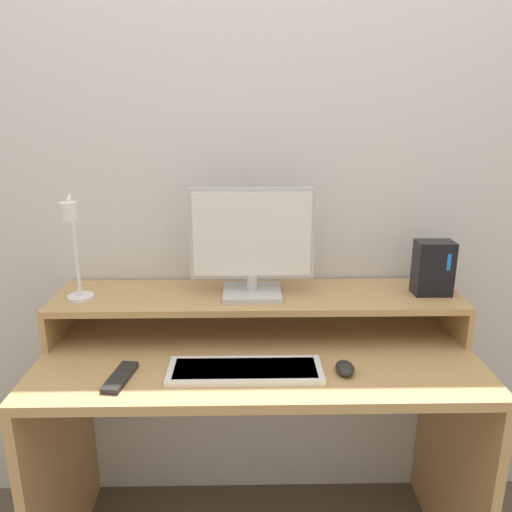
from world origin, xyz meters
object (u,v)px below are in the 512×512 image
Objects in this scene: monitor at (252,243)px; remote_control at (120,377)px; keyboard at (245,370)px; router_dock at (433,268)px; desk_lamp at (74,245)px; mouse at (345,368)px.

monitor reaches higher than remote_control.
keyboard is 2.69× the size of remote_control.
remote_control is at bearing -162.96° from router_dock.
remote_control is at bearing -52.29° from desk_lamp.
remote_control is (0.17, -0.22, -0.33)m from desk_lamp.
monitor is 0.57m from remote_control.
monitor is at bearing 85.06° from keyboard.
monitor is 0.90× the size of keyboard.
router_dock is at bearing 0.20° from monitor.
desk_lamp is at bearing -171.52° from monitor.
monitor is 0.55m from desk_lamp.
keyboard is at bearing 179.44° from mouse.
remote_control is (-0.98, -0.30, -0.22)m from router_dock.
mouse is at bearing -0.56° from keyboard.
remote_control is (-0.38, -0.30, -0.31)m from monitor.
desk_lamp is at bearing -175.84° from router_dock.
remote_control is (-0.65, -0.03, -0.01)m from mouse.
desk_lamp is at bearing 166.72° from mouse.
desk_lamp is at bearing 160.13° from keyboard.
router_dock is at bearing 39.33° from mouse.
router_dock is at bearing 17.04° from remote_control.
keyboard reaches higher than remote_control.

